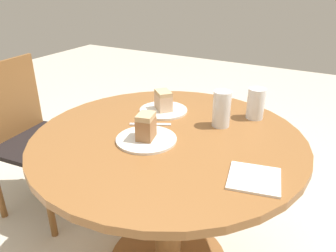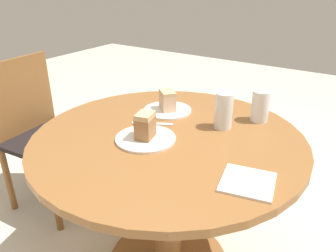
{
  "view_description": "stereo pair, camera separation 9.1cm",
  "coord_description": "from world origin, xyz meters",
  "px_view_note": "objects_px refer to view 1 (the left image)",
  "views": [
    {
      "loc": [
        -1.03,
        -0.57,
        1.29
      ],
      "look_at": [
        0.0,
        0.0,
        0.74
      ],
      "focal_mm": 35.0,
      "sensor_mm": 36.0,
      "label": 1
    },
    {
      "loc": [
        -0.98,
        -0.65,
        1.29
      ],
      "look_at": [
        0.0,
        0.0,
        0.74
      ],
      "focal_mm": 35.0,
      "sensor_mm": 36.0,
      "label": 2
    }
  ],
  "objects_px": {
    "plate_far": "(163,110)",
    "cake_slice_near": "(146,126)",
    "glass_water": "(256,105)",
    "glass_lemonade": "(222,111)",
    "chair": "(32,135)",
    "plate_near": "(146,139)",
    "cake_slice_far": "(163,100)"
  },
  "relations": [
    {
      "from": "chair",
      "to": "plate_near",
      "type": "relative_size",
      "value": 3.69
    },
    {
      "from": "plate_near",
      "to": "glass_water",
      "type": "height_order",
      "value": "glass_water"
    },
    {
      "from": "chair",
      "to": "plate_far",
      "type": "relative_size",
      "value": 3.89
    },
    {
      "from": "plate_far",
      "to": "cake_slice_far",
      "type": "xyz_separation_m",
      "value": [
        -0.0,
        -0.0,
        0.05
      ]
    },
    {
      "from": "plate_near",
      "to": "cake_slice_near",
      "type": "distance_m",
      "value": 0.06
    },
    {
      "from": "chair",
      "to": "glass_water",
      "type": "relative_size",
      "value": 6.36
    },
    {
      "from": "cake_slice_near",
      "to": "glass_lemonade",
      "type": "distance_m",
      "value": 0.34
    },
    {
      "from": "chair",
      "to": "plate_near",
      "type": "xyz_separation_m",
      "value": [
        -0.13,
        -0.85,
        0.25
      ]
    },
    {
      "from": "plate_near",
      "to": "glass_water",
      "type": "relative_size",
      "value": 1.72
    },
    {
      "from": "cake_slice_near",
      "to": "cake_slice_far",
      "type": "relative_size",
      "value": 0.93
    },
    {
      "from": "glass_lemonade",
      "to": "glass_water",
      "type": "xyz_separation_m",
      "value": [
        0.15,
        -0.1,
        -0.01
      ]
    },
    {
      "from": "plate_far",
      "to": "cake_slice_near",
      "type": "distance_m",
      "value": 0.31
    },
    {
      "from": "cake_slice_near",
      "to": "glass_water",
      "type": "distance_m",
      "value": 0.52
    },
    {
      "from": "plate_near",
      "to": "glass_lemonade",
      "type": "distance_m",
      "value": 0.34
    },
    {
      "from": "glass_water",
      "to": "glass_lemonade",
      "type": "bearing_deg",
      "value": 145.94
    },
    {
      "from": "plate_far",
      "to": "chair",
      "type": "bearing_deg",
      "value": 102.05
    },
    {
      "from": "plate_near",
      "to": "plate_far",
      "type": "bearing_deg",
      "value": 17.08
    },
    {
      "from": "plate_near",
      "to": "cake_slice_near",
      "type": "bearing_deg",
      "value": 180.0
    },
    {
      "from": "cake_slice_near",
      "to": "plate_far",
      "type": "bearing_deg",
      "value": 17.08
    },
    {
      "from": "cake_slice_near",
      "to": "glass_water",
      "type": "height_order",
      "value": "glass_water"
    },
    {
      "from": "plate_far",
      "to": "glass_lemonade",
      "type": "height_order",
      "value": "glass_lemonade"
    },
    {
      "from": "chair",
      "to": "cake_slice_far",
      "type": "distance_m",
      "value": 0.84
    },
    {
      "from": "chair",
      "to": "glass_water",
      "type": "bearing_deg",
      "value": -80.9
    },
    {
      "from": "cake_slice_near",
      "to": "cake_slice_far",
      "type": "xyz_separation_m",
      "value": [
        0.29,
        0.09,
        -0.01
      ]
    },
    {
      "from": "plate_near",
      "to": "cake_slice_far",
      "type": "distance_m",
      "value": 0.31
    },
    {
      "from": "cake_slice_near",
      "to": "glass_lemonade",
      "type": "xyz_separation_m",
      "value": [
        0.27,
        -0.2,
        0.01
      ]
    },
    {
      "from": "plate_far",
      "to": "glass_water",
      "type": "relative_size",
      "value": 1.63
    },
    {
      "from": "glass_lemonade",
      "to": "cake_slice_near",
      "type": "bearing_deg",
      "value": 142.98
    },
    {
      "from": "cake_slice_far",
      "to": "glass_lemonade",
      "type": "relative_size",
      "value": 0.71
    },
    {
      "from": "cake_slice_near",
      "to": "glass_lemonade",
      "type": "height_order",
      "value": "glass_lemonade"
    },
    {
      "from": "plate_far",
      "to": "glass_water",
      "type": "distance_m",
      "value": 0.42
    },
    {
      "from": "chair",
      "to": "glass_lemonade",
      "type": "height_order",
      "value": "chair"
    }
  ]
}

